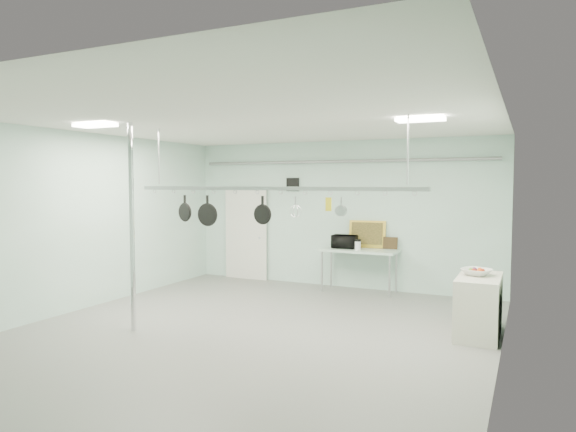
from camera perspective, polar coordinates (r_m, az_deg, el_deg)
The scene contains 25 objects.
floor at distance 7.98m, azimuth -4.41°, elevation -12.94°, with size 8.00×8.00×0.00m, color gray.
ceiling at distance 7.70m, azimuth -4.53°, elevation 10.44°, with size 7.00×8.00×0.02m, color silver.
back_wall at distance 11.31m, azimuth 5.63°, elevation 0.21°, with size 7.00×0.02×3.20m, color silver.
right_wall at distance 6.68m, azimuth 22.52°, elevation -2.46°, with size 0.02×8.00×3.20m, color silver.
door at distance 12.27m, azimuth -4.63°, elevation -2.09°, with size 1.10×0.10×2.20m, color silver.
wall_vent at distance 11.69m, azimuth 0.53°, elevation 3.52°, with size 0.30×0.04×0.30m, color black.
conduit_pipe at distance 11.21m, azimuth 5.51°, elevation 6.06°, with size 0.07×0.07×6.60m, color gray.
chrome_pole at distance 8.20m, azimuth -16.96°, elevation -1.25°, with size 0.08×0.08×3.20m, color silver.
prep_table at distance 10.82m, azimuth 7.91°, elevation -4.05°, with size 1.60×0.70×0.91m.
side_cabinet at distance 8.27m, azimuth 20.43°, elevation -9.35°, with size 0.60×1.20×0.90m, color beige.
pot_rack at distance 7.82m, azimuth -2.12°, elevation 3.29°, with size 4.80×0.06×1.00m.
light_panel_left at distance 8.42m, azimuth -20.64°, elevation 9.43°, with size 0.65×0.30×0.05m, color white.
light_panel_right at distance 7.42m, azimuth 14.49°, elevation 10.36°, with size 0.65×0.30×0.05m, color white.
microwave at distance 10.93m, azimuth 6.31°, elevation -2.85°, with size 0.50×0.34×0.28m, color black.
coffee_canister at distance 10.65m, azimuth 7.75°, elevation -3.29°, with size 0.12×0.12×0.18m, color white.
painting_large at distance 11.04m, azimuth 8.80°, elevation -2.01°, with size 0.78×0.05×0.58m, color gold.
painting_small at distance 10.93m, azimuth 11.30°, elevation -2.97°, with size 0.30×0.04×0.25m, color #372713.
fruit_bowl at distance 8.22m, azimuth 20.23°, elevation -5.86°, with size 0.42×0.42×0.10m, color silver.
skillet_left at distance 8.67m, azimuth -11.39°, elevation 0.87°, with size 0.31×0.06×0.43m, color black, non-canonical shape.
skillet_mid at distance 8.41m, azimuth -8.94°, elevation 0.59°, with size 0.37×0.06×0.50m, color black, non-canonical shape.
skillet_right at distance 7.88m, azimuth -2.85°, elevation 0.72°, with size 0.31×0.06×0.42m, color black, non-canonical shape.
whisk at distance 7.63m, azimuth 0.84°, elevation 0.96°, with size 0.18×0.18×0.33m, color #B7B8BC, non-canonical shape.
grater at distance 7.43m, azimuth 4.52°, elevation 1.31°, with size 0.09×0.02×0.22m, color yellow, non-canonical shape.
saucepan at distance 7.36m, azimuth 5.93°, elevation 1.01°, with size 0.16×0.10×0.29m, color silver, non-canonical shape.
fruit_cluster at distance 8.21m, azimuth 20.24°, elevation -5.59°, with size 0.24×0.24×0.09m, color #97270E, non-canonical shape.
Camera 1 is at (3.81, -6.64, 2.28)m, focal length 32.00 mm.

